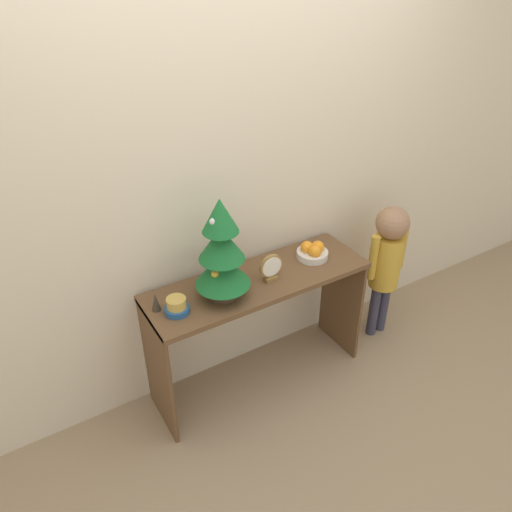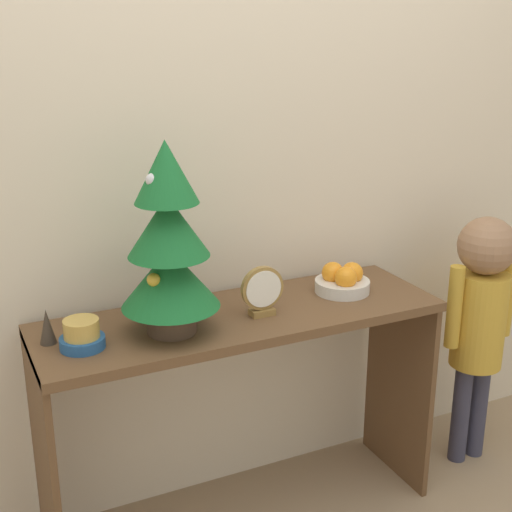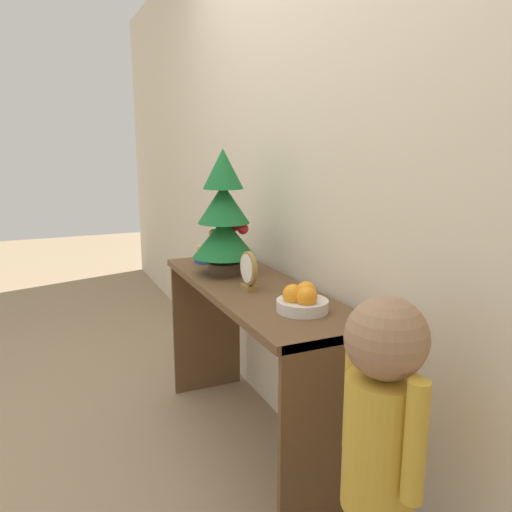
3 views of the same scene
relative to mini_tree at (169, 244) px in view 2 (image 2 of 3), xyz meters
The scene contains 8 objects.
back_wall 0.45m from the mini_tree, 50.48° to the left, with size 7.00×0.05×2.50m, color beige.
console_table 0.48m from the mini_tree, ahead, with size 1.24×0.40×0.73m.
mini_tree is the anchor object (origin of this frame).
fruit_bowl 0.65m from the mini_tree, ahead, with size 0.18×0.18×0.10m.
singing_bowl 0.34m from the mini_tree, behind, with size 0.12×0.12×0.08m.
desk_clock 0.34m from the mini_tree, ahead, with size 0.13×0.04×0.15m.
figurine 0.40m from the mini_tree, 167.91° to the left, with size 0.05×0.05×0.10m.
child_figure 1.20m from the mini_tree, ahead, with size 0.29×0.20×0.94m.
Camera 2 is at (-0.81, -1.62, 1.58)m, focal length 50.00 mm.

